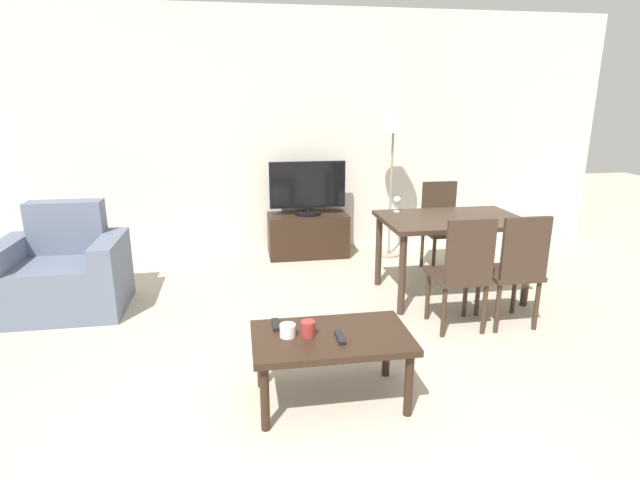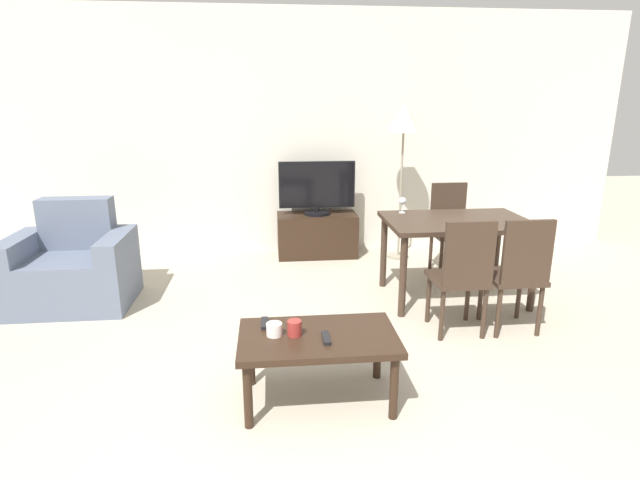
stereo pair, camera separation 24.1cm
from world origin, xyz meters
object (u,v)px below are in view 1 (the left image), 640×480
Objects in this scene: dining_table at (451,227)px; dining_chair_far at (441,222)px; floor_lamp at (394,124)px; wine_glass_left at (397,201)px; tv at (308,188)px; dining_chair_near_right at (516,266)px; tv_stand at (308,235)px; cup_white_near at (288,330)px; coffee_table at (331,343)px; dining_chair_near at (463,269)px; remote_secondary at (276,325)px; armchair at (64,274)px; cup_colored_far at (308,329)px; remote_primary at (340,338)px.

dining_table is 1.36× the size of dining_chair_far.
wine_glass_left is (-0.23, -0.93, -0.65)m from floor_lamp.
wine_glass_left is (0.68, -1.10, 0.05)m from tv.
tv_stand is at bearing 121.68° from dining_chair_near_right.
dining_chair_near_right is at bearing 21.87° from cup_white_near.
tv is 1.16m from floor_lamp.
tv is at bearing 84.66° from coffee_table.
floor_lamp reaches higher than dining_chair_near.
coffee_table is 1.00× the size of dining_chair_near_right.
dining_chair_far is 2.77m from remote_secondary.
dining_chair_far is at bearing 73.29° from dining_chair_near.
armchair is 10.74× the size of cup_white_near.
dining_table is at bearing -52.03° from tv_stand.
tv is 2.79m from remote_secondary.
floor_lamp reaches higher than cup_white_near.
coffee_table is at bearing -154.49° from dining_chair_near_right.
dining_chair_near is 10.14× the size of cup_colored_far.
cup_white_near reaches higher than remote_secondary.
dining_chair_far reaches higher than tv_stand.
dining_chair_near_right is at bearing 17.32° from remote_secondary.
dining_chair_far is (3.55, 0.51, 0.19)m from armchair.
dining_chair_near is 6.25× the size of wine_glass_left.
remote_secondary is (-1.45, -0.59, -0.06)m from dining_chair_near.
wine_glass_left is at bearing 55.63° from cup_white_near.
coffee_table is at bearing -113.57° from floor_lamp.
coffee_table is (-0.27, -2.88, 0.13)m from tv_stand.
armchair is 1.07× the size of dining_chair_near.
cup_white_near is at bearing -44.10° from armchair.
remote_secondary is at bearing -120.36° from floor_lamp.
dining_chair_near_right is at bearing -14.76° from armchair.
armchair is at bearing 163.30° from dining_chair_near.
dining_table is at bearing -51.99° from tv.
remote_primary is at bearing -116.36° from wine_glass_left.
armchair is 2.60m from coffee_table.
tv is 0.93× the size of dining_chair_near.
dining_chair_far reaches higher than dining_table.
floor_lamp is 3.17m from remote_primary.
armchair is 2.50m from cup_colored_far.
dining_chair_near reaches higher than armchair.
dining_chair_far is at bearing 54.30° from coffee_table.
tv_stand is 0.98× the size of dining_chair_near.
cup_white_near is at bearing -100.30° from tv_stand.
dining_chair_near is at bearing -67.56° from tv_stand.
floor_lamp is (-0.40, 0.51, 0.98)m from dining_chair_far.
remote_primary and remote_secondary have the same top height.
cup_white_near is at bearing -137.93° from dining_table.
floor_lamp is 11.36× the size of remote_secondary.
dining_chair_far is at bearing 73.29° from dining_table.
coffee_table is 1.75m from dining_chair_near_right.
tv is 2.97m from remote_primary.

